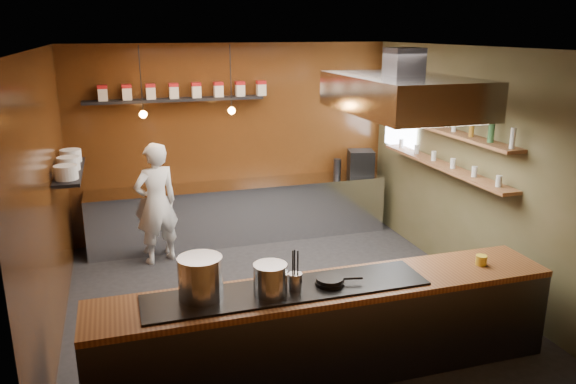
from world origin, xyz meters
name	(u,v)px	position (x,y,z in m)	size (l,w,h in m)	color
floor	(280,299)	(0.00, 0.00, 0.00)	(5.00, 5.00, 0.00)	black
back_wall	(235,142)	(0.00, 2.50, 1.50)	(5.00, 5.00, 0.00)	#311809
left_wall	(47,200)	(-2.50, 0.00, 1.50)	(5.00, 5.00, 0.00)	#311809
right_wall	(467,166)	(2.50, 0.00, 1.50)	(5.00, 5.00, 0.00)	#4B492A
ceiling	(279,48)	(0.00, 0.00, 3.00)	(5.00, 5.00, 0.00)	silver
window_pane	(401,117)	(2.45, 1.70, 1.90)	(1.00, 1.00, 0.00)	white
prep_counter	(241,212)	(0.00, 2.17, 0.45)	(4.60, 0.65, 0.90)	silver
pass_counter	(328,329)	(0.00, -1.60, 0.47)	(4.40, 0.72, 0.94)	#38383D
tin_shelf	(175,100)	(-0.90, 2.36, 2.20)	(2.60, 0.26, 0.04)	black
plate_shelf	(69,172)	(-2.34, 1.00, 1.55)	(0.30, 1.40, 0.04)	black
bottle_shelf_upper	(445,131)	(2.34, 0.30, 1.92)	(0.26, 2.80, 0.04)	brown
bottle_shelf_lower	(443,166)	(2.34, 0.30, 1.45)	(0.26, 2.80, 0.04)	brown
extractor_hood	(402,94)	(1.30, -0.40, 2.51)	(1.20, 2.00, 0.72)	#38383D
pendant_left	(143,110)	(-1.40, 1.70, 2.15)	(0.10, 0.10, 0.95)	black
pendant_right	(232,107)	(-0.20, 1.70, 2.15)	(0.10, 0.10, 0.95)	black
storage_tins	(185,90)	(-0.75, 2.36, 2.33)	(2.43, 0.13, 0.22)	beige
plate_stacks	(68,164)	(-2.34, 1.00, 1.65)	(0.26, 1.16, 0.16)	silver
bottles	(446,120)	(2.34, 0.30, 2.06)	(0.06, 2.66, 0.24)	silver
wine_glasses	(443,160)	(2.34, 0.30, 1.53)	(0.07, 2.37, 0.13)	silver
stockpot_large	(200,278)	(-1.17, -1.54, 1.13)	(0.39, 0.39, 0.38)	silver
stockpot_small	(270,279)	(-0.58, -1.65, 1.08)	(0.30, 0.30, 0.28)	#BBBDC2
utensil_crock	(295,282)	(-0.34, -1.64, 1.02)	(0.13, 0.13, 0.16)	#BBBDC3
frying_pan	(330,281)	(0.00, -1.63, 0.97)	(0.44, 0.27, 0.07)	black
butter_jar	(481,260)	(1.62, -1.62, 0.97)	(0.11, 0.11, 0.10)	gold
espresso_machine	(361,162)	(2.02, 2.17, 1.10)	(0.40, 0.38, 0.40)	black
chef	(156,204)	(-1.31, 1.64, 0.86)	(0.63, 0.41, 1.72)	white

